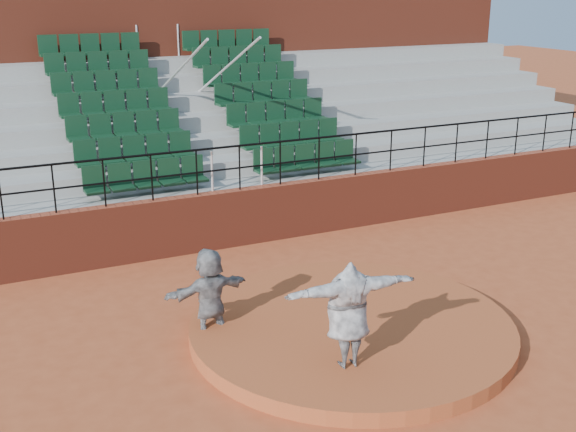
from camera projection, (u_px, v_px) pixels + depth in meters
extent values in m
plane|color=#A54825|center=(351.00, 334.00, 12.32)|extent=(90.00, 90.00, 0.00)
cylinder|color=#A24924|center=(351.00, 328.00, 12.28)|extent=(5.50, 5.50, 0.25)
cube|color=white|center=(347.00, 317.00, 12.37)|extent=(0.60, 0.15, 0.03)
cube|color=maroon|center=(241.00, 217.00, 16.41)|extent=(24.00, 0.30, 1.30)
cylinder|color=black|center=(239.00, 146.00, 15.90)|extent=(24.00, 0.05, 0.05)
cylinder|color=black|center=(240.00, 168.00, 16.06)|extent=(24.00, 0.04, 0.04)
cylinder|color=black|center=(1.00, 195.00, 14.00)|extent=(0.04, 0.04, 1.00)
cylinder|color=black|center=(54.00, 189.00, 14.41)|extent=(0.04, 0.04, 1.00)
cylinder|color=black|center=(104.00, 183.00, 14.82)|extent=(0.04, 0.04, 1.00)
cylinder|color=black|center=(152.00, 178.00, 15.23)|extent=(0.04, 0.04, 1.00)
cylinder|color=black|center=(197.00, 173.00, 15.64)|extent=(0.04, 0.04, 1.00)
cylinder|color=black|center=(240.00, 168.00, 16.06)|extent=(0.04, 0.04, 1.00)
cylinder|color=black|center=(280.00, 163.00, 16.47)|extent=(0.04, 0.04, 1.00)
cylinder|color=black|center=(319.00, 159.00, 16.88)|extent=(0.04, 0.04, 1.00)
cylinder|color=black|center=(356.00, 155.00, 17.29)|extent=(0.04, 0.04, 1.00)
cylinder|color=black|center=(391.00, 151.00, 17.70)|extent=(0.04, 0.04, 1.00)
cylinder|color=black|center=(424.00, 147.00, 18.11)|extent=(0.04, 0.04, 1.00)
cylinder|color=black|center=(456.00, 143.00, 18.52)|extent=(0.04, 0.04, 1.00)
cylinder|color=black|center=(487.00, 140.00, 18.93)|extent=(0.04, 0.04, 1.00)
cylinder|color=black|center=(516.00, 136.00, 19.34)|extent=(0.04, 0.04, 1.00)
cylinder|color=black|center=(545.00, 133.00, 19.75)|extent=(0.04, 0.04, 1.00)
cylinder|color=black|center=(572.00, 130.00, 20.16)|extent=(0.04, 0.04, 1.00)
cube|color=gray|center=(231.00, 210.00, 16.90)|extent=(24.00, 0.85, 1.30)
cube|color=#10321D|center=(146.00, 178.00, 15.79)|extent=(2.75, 0.48, 0.72)
cube|color=#10321D|center=(307.00, 159.00, 17.41)|extent=(2.75, 0.48, 0.72)
cube|color=gray|center=(219.00, 193.00, 17.57)|extent=(24.00, 0.85, 1.70)
cube|color=#10321D|center=(135.00, 152.00, 16.40)|extent=(2.75, 0.48, 0.72)
cube|color=#10321D|center=(291.00, 137.00, 18.02)|extent=(2.75, 0.48, 0.72)
cube|color=gray|center=(207.00, 177.00, 18.24)|extent=(24.00, 0.85, 2.10)
cube|color=#10321D|center=(125.00, 128.00, 17.00)|extent=(2.75, 0.48, 0.72)
cube|color=#10321D|center=(277.00, 115.00, 18.62)|extent=(2.75, 0.48, 0.72)
cube|color=gray|center=(196.00, 162.00, 18.91)|extent=(24.00, 0.85, 2.50)
cube|color=#10321D|center=(116.00, 106.00, 17.61)|extent=(2.75, 0.48, 0.72)
cube|color=#10321D|center=(264.00, 96.00, 19.23)|extent=(2.75, 0.48, 0.72)
cube|color=gray|center=(185.00, 148.00, 19.57)|extent=(24.00, 0.85, 2.90)
cube|color=#10321D|center=(107.00, 85.00, 18.21)|extent=(2.75, 0.48, 0.72)
cube|color=#10321D|center=(251.00, 77.00, 19.84)|extent=(2.75, 0.48, 0.72)
cube|color=gray|center=(176.00, 135.00, 20.24)|extent=(24.00, 0.85, 3.30)
cube|color=#10321D|center=(99.00, 66.00, 18.82)|extent=(2.75, 0.48, 0.72)
cube|color=#10321D|center=(239.00, 59.00, 20.44)|extent=(2.75, 0.48, 0.72)
cube|color=gray|center=(166.00, 123.00, 20.91)|extent=(24.00, 0.85, 3.70)
cube|color=#10321D|center=(91.00, 48.00, 19.43)|extent=(2.75, 0.48, 0.72)
cube|color=#10321D|center=(228.00, 43.00, 21.05)|extent=(2.75, 0.48, 0.72)
cylinder|color=silver|center=(169.00, 81.00, 18.00)|extent=(0.06, 5.97, 2.46)
cylinder|color=silver|center=(215.00, 78.00, 18.49)|extent=(0.06, 5.97, 2.46)
cube|color=maroon|center=(146.00, 57.00, 22.04)|extent=(24.00, 3.00, 7.10)
imported|color=black|center=(348.00, 314.00, 10.60)|extent=(2.09, 0.75, 1.66)
imported|color=black|center=(210.00, 295.00, 11.94)|extent=(1.54, 0.67, 1.61)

